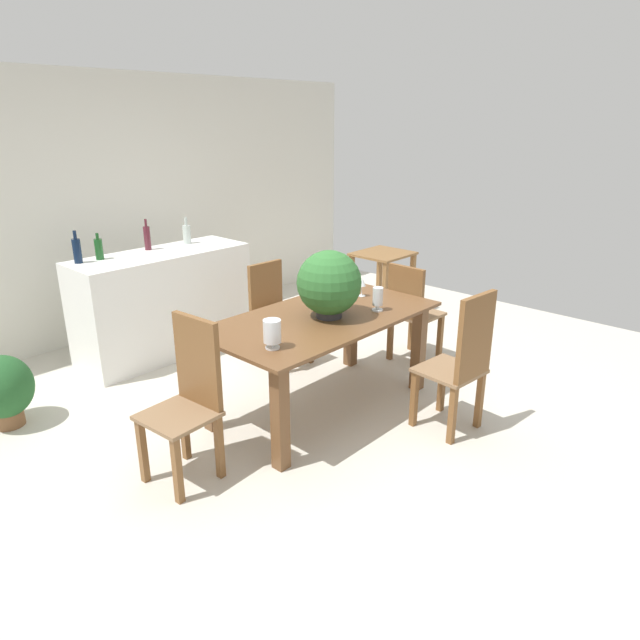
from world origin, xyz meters
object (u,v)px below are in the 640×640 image
flower_centerpiece (329,284)px  wine_bottle_tall (187,234)px  chair_far_right (274,308)px  wine_glass (362,283)px  wine_bottle_green (77,250)px  crystal_vase_left (378,298)px  kitchen_counter (164,303)px  dining_table (322,334)px  chair_head_end (189,393)px  side_table (382,268)px  chair_foot_end (411,309)px  wine_bottle_amber (147,238)px  wine_bottle_dark (99,249)px  crystal_vase_center_near (272,332)px  chair_near_right (462,359)px  potted_plant_floor (3,389)px

flower_centerpiece → wine_bottle_tall: flower_centerpiece is taller
chair_far_right → wine_glass: bearing=-76.4°
wine_bottle_tall → wine_bottle_green: wine_bottle_green is taller
crystal_vase_left → kitchen_counter: 2.22m
dining_table → kitchen_counter: 1.89m
chair_head_end → side_table: 3.52m
chair_foot_end → chair_far_right: size_ratio=1.02×
crystal_vase_left → wine_glass: size_ratio=1.17×
crystal_vase_left → wine_glass: 0.39m
dining_table → crystal_vase_left: size_ratio=9.73×
wine_bottle_amber → wine_bottle_dark: wine_bottle_amber is taller
crystal_vase_center_near → kitchen_counter: (0.50, 2.07, -0.38)m
crystal_vase_left → kitchen_counter: bearing=104.9°
wine_bottle_dark → wine_bottle_green: bearing=176.7°
flower_centerpiece → wine_bottle_green: bearing=113.1°
flower_centerpiece → wine_bottle_amber: bearing=95.6°
side_table → wine_bottle_green: bearing=161.9°
chair_near_right → chair_head_end: size_ratio=1.02×
wine_glass → side_table: bearing=31.2°
potted_plant_floor → wine_bottle_amber: bearing=18.6°
wine_glass → wine_bottle_amber: size_ratio=0.55×
side_table → chair_foot_end: bearing=-132.5°
chair_foot_end → potted_plant_floor: bearing=65.3°
flower_centerpiece → crystal_vase_left: size_ratio=2.71×
chair_far_right → chair_head_end: 1.88m
crystal_vase_center_near → potted_plant_floor: size_ratio=0.35×
kitchen_counter → wine_bottle_green: size_ratio=5.91×
dining_table → wine_glass: wine_glass is taller
wine_bottle_tall → potted_plant_floor: (-2.02, -0.51, -0.78)m
wine_bottle_amber → wine_bottle_tall: 0.42m
chair_far_right → wine_bottle_green: 1.77m
chair_foot_end → potted_plant_floor: (-3.00, 1.51, -0.22)m
flower_centerpiece → crystal_vase_left: flower_centerpiece is taller
chair_far_right → side_table: bearing=4.3°
wine_glass → wine_bottle_green: size_ratio=0.57×
wine_bottle_green → side_table: size_ratio=0.39×
wine_bottle_green → wine_bottle_tall: bearing=-0.7°
wine_bottle_amber → kitchen_counter: bearing=-88.2°
chair_head_end → wine_bottle_tall: bearing=140.3°
wine_glass → kitchen_counter: (-0.77, 1.78, -0.39)m
chair_far_right → potted_plant_floor: bearing=168.0°
dining_table → chair_foot_end: bearing=0.2°
crystal_vase_left → wine_bottle_amber: size_ratio=0.64×
chair_far_right → crystal_vase_center_near: bearing=-131.1°
chair_foot_end → kitchen_counter: bearing=38.6°
wine_bottle_green → wine_bottle_amber: bearing=1.6°
wine_bottle_tall → potted_plant_floor: bearing=-165.9°
wine_bottle_dark → chair_far_right: bearing=-43.9°
chair_head_end → wine_glass: 1.82m
dining_table → wine_glass: size_ratio=11.37×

